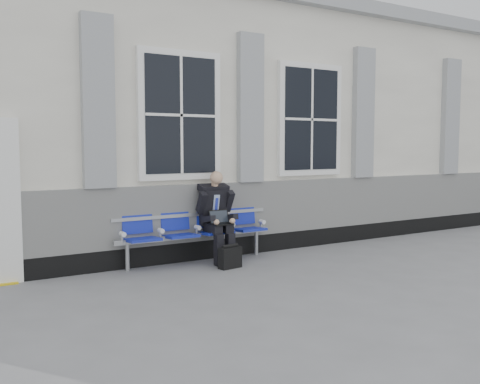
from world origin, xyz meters
TOP-DOWN VIEW (x-y plane):
  - ground at (0.00, 0.00)m, footprint 70.00×70.00m
  - station_building at (-0.02, 3.47)m, footprint 14.40×4.40m
  - bench at (-1.97, 1.32)m, footprint 2.60×0.47m
  - businessman at (-1.67, 1.19)m, footprint 0.57×0.76m
  - briefcase at (-1.72, 0.69)m, footprint 0.37×0.20m

SIDE VIEW (x-z plane):
  - ground at x=0.00m, z-range 0.00..0.00m
  - briefcase at x=-1.72m, z-range -0.01..0.34m
  - bench at x=-1.97m, z-range 0.10..1.01m
  - businessman at x=-1.67m, z-range 0.06..1.46m
  - station_building at x=-0.02m, z-range -0.02..4.47m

